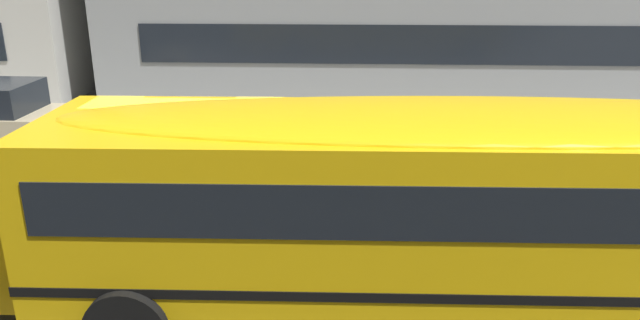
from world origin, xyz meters
name	(u,v)px	position (x,y,z in m)	size (l,w,h in m)	color
ground_plane	(211,246)	(0.00, 0.00, 0.00)	(400.00, 400.00, 0.00)	#424244
sidewalk_far	(270,123)	(0.00, 7.27, 0.01)	(120.00, 3.00, 0.01)	gray
lane_centreline	(211,246)	(0.00, 0.00, 0.00)	(110.00, 0.16, 0.01)	silver
school_bus	(452,195)	(3.37, -1.62, 1.58)	(11.96, 2.84, 2.66)	yellow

